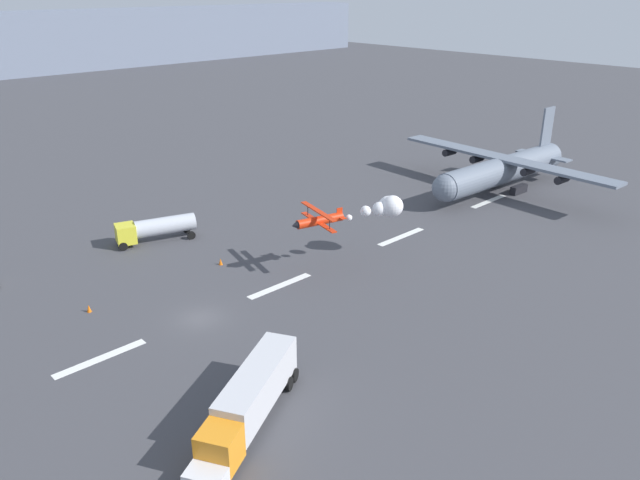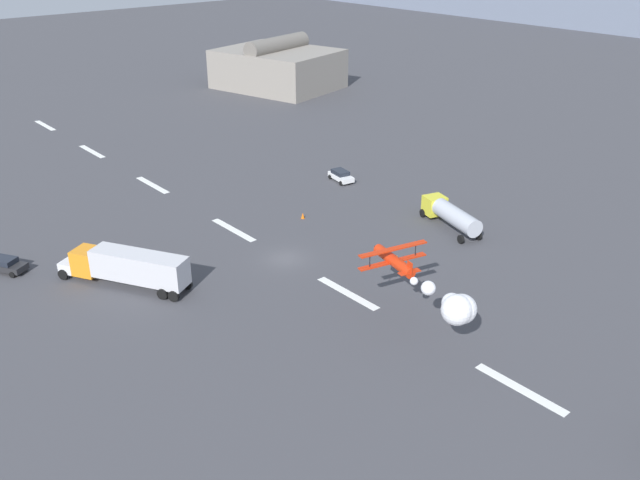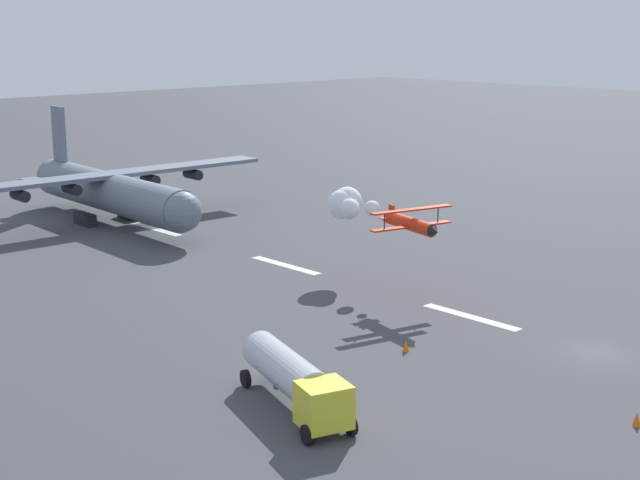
{
  "view_description": "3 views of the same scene",
  "coord_description": "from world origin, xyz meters",
  "px_view_note": "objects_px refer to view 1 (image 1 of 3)",
  "views": [
    {
      "loc": [
        -26.19,
        -44.37,
        29.05
      ],
      "look_at": [
        15.52,
        0.04,
        3.51
      ],
      "focal_mm": 34.49,
      "sensor_mm": 36.0,
      "label": 1
    },
    {
      "loc": [
        50.67,
        -39.13,
        32.73
      ],
      "look_at": [
        6.01,
        -0.3,
        4.47
      ],
      "focal_mm": 37.66,
      "sensor_mm": 36.0,
      "label": 2
    },
    {
      "loc": [
        -27.41,
        49.88,
        19.86
      ],
      "look_at": [
        25.06,
        0.0,
        2.93
      ],
      "focal_mm": 51.72,
      "sensor_mm": 36.0,
      "label": 3
    }
  ],
  "objects_px": {
    "cargo_transport_plane": "(498,170)",
    "traffic_cone_near": "(89,308)",
    "fuel_tanker_truck": "(155,228)",
    "stunt_biplane_red": "(377,209)",
    "semi_truck_orange": "(249,400)",
    "traffic_cone_far": "(221,262)"
  },
  "relations": [
    {
      "from": "cargo_transport_plane",
      "to": "traffic_cone_near",
      "type": "xyz_separation_m",
      "value": [
        -60.32,
        6.64,
        -3.01
      ]
    },
    {
      "from": "fuel_tanker_truck",
      "to": "cargo_transport_plane",
      "type": "bearing_deg",
      "value": -20.9
    },
    {
      "from": "cargo_transport_plane",
      "to": "stunt_biplane_red",
      "type": "xyz_separation_m",
      "value": [
        -30.69,
        -3.32,
        2.38
      ]
    },
    {
      "from": "semi_truck_orange",
      "to": "fuel_tanker_truck",
      "type": "height_order",
      "value": "semi_truck_orange"
    },
    {
      "from": "cargo_transport_plane",
      "to": "fuel_tanker_truck",
      "type": "height_order",
      "value": "cargo_transport_plane"
    },
    {
      "from": "semi_truck_orange",
      "to": "cargo_transport_plane",
      "type": "bearing_deg",
      "value": 15.98
    },
    {
      "from": "cargo_transport_plane",
      "to": "semi_truck_orange",
      "type": "height_order",
      "value": "cargo_transport_plane"
    },
    {
      "from": "traffic_cone_far",
      "to": "stunt_biplane_red",
      "type": "bearing_deg",
      "value": -35.56
    },
    {
      "from": "stunt_biplane_red",
      "to": "traffic_cone_far",
      "type": "distance_m",
      "value": 18.4
    },
    {
      "from": "semi_truck_orange",
      "to": "traffic_cone_far",
      "type": "relative_size",
      "value": 17.91
    },
    {
      "from": "fuel_tanker_truck",
      "to": "traffic_cone_far",
      "type": "bearing_deg",
      "value": -80.46
    },
    {
      "from": "stunt_biplane_red",
      "to": "semi_truck_orange",
      "type": "height_order",
      "value": "stunt_biplane_red"
    },
    {
      "from": "semi_truck_orange",
      "to": "traffic_cone_far",
      "type": "xyz_separation_m",
      "value": [
        13.92,
        23.79,
        -1.74
      ]
    },
    {
      "from": "traffic_cone_near",
      "to": "traffic_cone_far",
      "type": "height_order",
      "value": "same"
    },
    {
      "from": "traffic_cone_near",
      "to": "cargo_transport_plane",
      "type": "bearing_deg",
      "value": -6.28
    },
    {
      "from": "stunt_biplane_red",
      "to": "semi_truck_orange",
      "type": "relative_size",
      "value": 1.0
    },
    {
      "from": "cargo_transport_plane",
      "to": "traffic_cone_near",
      "type": "distance_m",
      "value": 60.76
    },
    {
      "from": "semi_truck_orange",
      "to": "fuel_tanker_truck",
      "type": "bearing_deg",
      "value": 70.85
    },
    {
      "from": "semi_truck_orange",
      "to": "fuel_tanker_truck",
      "type": "relative_size",
      "value": 1.39
    },
    {
      "from": "cargo_transport_plane",
      "to": "traffic_cone_near",
      "type": "relative_size",
      "value": 47.23
    },
    {
      "from": "stunt_biplane_red",
      "to": "traffic_cone_near",
      "type": "relative_size",
      "value": 17.99
    },
    {
      "from": "traffic_cone_near",
      "to": "traffic_cone_far",
      "type": "bearing_deg",
      "value": 1.01
    }
  ]
}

